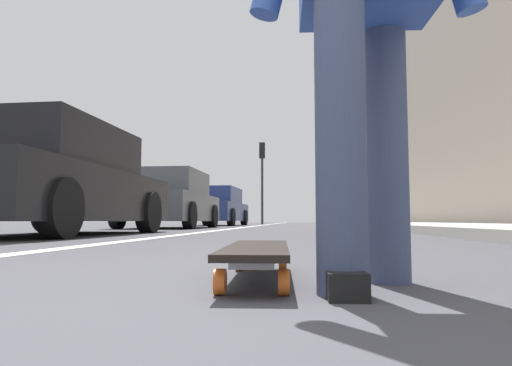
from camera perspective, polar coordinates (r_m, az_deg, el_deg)
The scene contains 9 objects.
ground_plane at distance 10.32m, azimuth 3.81°, elevation -5.67°, with size 80.00×80.00×0.00m, color #38383D.
lane_stripe_white at distance 20.39m, azimuth 1.09°, elevation -5.13°, with size 52.00×0.16×0.01m, color silver.
sidewalk_curb at distance 18.60m, azimuth 15.94°, elevation -4.83°, with size 52.00×3.20×0.12m, color #9E9B93.
building_facade at distance 23.64m, azimuth 20.24°, elevation 8.37°, with size 40.00×1.20×10.76m, color gray.
skateboard at distance 1.57m, azimuth 0.17°, elevation -8.43°, with size 0.85×0.24×0.11m.
parked_car_near at distance 6.97m, azimuth -23.58°, elevation 0.09°, with size 4.32×2.06×1.49m.
parked_car_mid at distance 12.46m, azimuth -10.53°, elevation -2.14°, with size 4.08×2.03×1.48m.
parked_car_far at distance 18.56m, azimuth -4.72°, elevation -2.98°, with size 4.64×2.01×1.48m.
traffic_light at distance 23.77m, azimuth 0.76°, elevation 1.89°, with size 0.33×0.28×4.15m.
Camera 1 is at (-0.32, -0.37, 0.20)m, focal length 32.87 mm.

